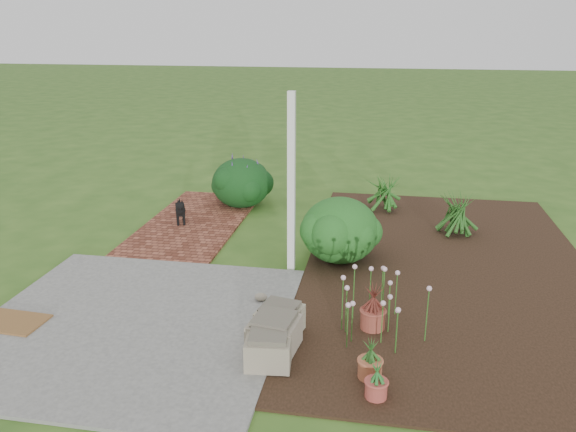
% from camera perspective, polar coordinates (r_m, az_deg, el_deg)
% --- Properties ---
extents(ground, '(80.00, 80.00, 0.00)m').
position_cam_1_polar(ground, '(7.98, -1.93, -5.60)').
color(ground, '#31591C').
rests_on(ground, ground).
extents(concrete_patio, '(3.50, 3.50, 0.04)m').
position_cam_1_polar(concrete_patio, '(6.87, -15.49, -10.45)').
color(concrete_patio, slate).
rests_on(concrete_patio, ground).
extents(brick_path, '(1.60, 3.50, 0.04)m').
position_cam_1_polar(brick_path, '(9.98, -9.43, -0.61)').
color(brick_path, '#59291C').
rests_on(brick_path, ground).
extents(garden_bed, '(4.00, 7.00, 0.03)m').
position_cam_1_polar(garden_bed, '(8.34, 15.95, -5.13)').
color(garden_bed, black).
rests_on(garden_bed, ground).
extents(veranda_post, '(0.10, 0.10, 2.50)m').
position_cam_1_polar(veranda_post, '(7.59, 0.35, 3.17)').
color(veranda_post, white).
rests_on(veranda_post, ground).
extents(stone_trough_near, '(0.49, 0.49, 0.30)m').
position_cam_1_polar(stone_trough_near, '(5.83, -1.95, -13.40)').
color(stone_trough_near, gray).
rests_on(stone_trough_near, concrete_patio).
extents(stone_trough_mid, '(0.55, 0.55, 0.32)m').
position_cam_1_polar(stone_trough_mid, '(6.05, -1.41, -11.95)').
color(stone_trough_mid, gray).
rests_on(stone_trough_mid, concrete_patio).
extents(stone_trough_far, '(0.53, 0.53, 0.30)m').
position_cam_1_polar(stone_trough_far, '(6.32, -0.84, -10.64)').
color(stone_trough_far, gray).
rests_on(stone_trough_far, concrete_patio).
extents(coir_doormat, '(0.79, 0.54, 0.02)m').
position_cam_1_polar(coir_doormat, '(7.33, -26.30, -9.60)').
color(coir_doormat, brown).
rests_on(coir_doormat, concrete_patio).
extents(black_dog, '(0.29, 0.49, 0.44)m').
position_cam_1_polar(black_dog, '(9.80, -10.89, 0.67)').
color(black_dog, black).
rests_on(black_dog, brick_path).
extents(cream_ceramic_urn, '(0.34, 0.34, 0.42)m').
position_cam_1_polar(cream_ceramic_urn, '(11.40, -5.26, 3.23)').
color(cream_ceramic_urn, beige).
rests_on(cream_ceramic_urn, brick_path).
extents(evergreen_shrub, '(1.19, 1.19, 0.96)m').
position_cam_1_polar(evergreen_shrub, '(8.15, 5.29, -1.26)').
color(evergreen_shrub, '#123A11').
rests_on(evergreen_shrub, garden_bed).
extents(agapanthus_clump_back, '(1.09, 1.09, 0.80)m').
position_cam_1_polar(agapanthus_clump_back, '(9.57, 16.72, 0.58)').
color(agapanthus_clump_back, '#0E360C').
rests_on(agapanthus_clump_back, garden_bed).
extents(agapanthus_clump_front, '(0.96, 0.96, 0.80)m').
position_cam_1_polar(agapanthus_clump_front, '(10.52, 9.79, 2.73)').
color(agapanthus_clump_front, '#104319').
rests_on(agapanthus_clump_front, garden_bed).
extents(pink_flower_patch, '(1.29, 1.29, 0.66)m').
position_cam_1_polar(pink_flower_patch, '(6.39, 9.80, -8.85)').
color(pink_flower_patch, '#113D0F').
rests_on(pink_flower_patch, garden_bed).
extents(terracotta_pot_bronze, '(0.34, 0.34, 0.23)m').
position_cam_1_polar(terracotta_pot_bronze, '(6.53, 8.60, -10.29)').
color(terracotta_pot_bronze, brown).
rests_on(terracotta_pot_bronze, garden_bed).
extents(terracotta_pot_small_left, '(0.26, 0.26, 0.17)m').
position_cam_1_polar(terracotta_pot_small_left, '(5.48, 8.94, -16.95)').
color(terracotta_pot_small_left, '#A74238').
rests_on(terracotta_pot_small_left, garden_bed).
extents(terracotta_pot_small_right, '(0.31, 0.31, 0.20)m').
position_cam_1_polar(terracotta_pot_small_right, '(5.72, 8.32, -15.08)').
color(terracotta_pot_small_right, '#AA5A39').
rests_on(terracotta_pot_small_right, garden_bed).
extents(purple_flowering_bush, '(1.24, 1.24, 0.95)m').
position_cam_1_polar(purple_flowering_bush, '(10.73, -4.78, 3.50)').
color(purple_flowering_bush, black).
rests_on(purple_flowering_bush, ground).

